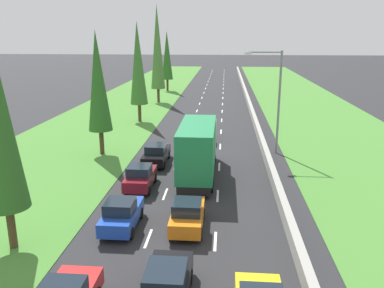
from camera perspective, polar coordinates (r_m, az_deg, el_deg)
name	(u,v)px	position (r m, az deg, el deg)	size (l,w,h in m)	color
ground_plane	(212,101)	(64.28, 2.85, 6.21)	(300.00, 300.00, 0.00)	#28282B
grass_verge_left	(134,100)	(65.91, -8.28, 6.32)	(14.00, 140.00, 0.04)	#478433
grass_verge_right	(303,102)	(65.41, 15.58, 5.84)	(14.00, 140.00, 0.04)	#478433
median_barrier	(248,99)	(64.29, 7.97, 6.47)	(0.44, 120.00, 0.85)	#9E9B93
lane_markings	(212,101)	(64.28, 2.85, 6.22)	(3.64, 116.00, 0.01)	white
black_sedan_centre_lane	(166,286)	(16.49, -3.71, -19.65)	(1.82, 4.50, 1.64)	black
orange_hatchback_centre_lane	(187,215)	(21.91, -0.65, -10.11)	(1.74, 3.90, 1.72)	orange
green_box_truck_centre_lane	(198,148)	(29.25, 0.89, -0.64)	(2.46, 9.40, 4.18)	black
blue_hatchback_left_lane	(122,214)	(22.30, -10.07, -9.88)	(1.74, 3.90, 1.72)	#1E47B7
maroon_hatchback_left_lane	(140,177)	(27.62, -7.43, -4.70)	(1.74, 3.90, 1.72)	maroon
green_hatchback_centre_lane	(203,133)	(39.30, 1.64, 1.52)	(1.74, 3.90, 1.72)	#237A33
black_sedan_left_lane	(156,154)	(32.80, -5.15, -1.41)	(1.82, 4.50, 1.64)	black
poplar_tree_second	(98,82)	(35.03, -13.34, 8.67)	(2.07, 2.07, 10.72)	#4C3823
poplar_tree_third	(138,64)	(48.09, -7.76, 11.35)	(2.10, 2.10, 11.84)	#4C3823
poplar_tree_fourth	(157,47)	(62.00, -4.99, 13.63)	(2.17, 2.17, 14.66)	#4C3823
poplar_tree_fifth	(167,56)	(75.13, -3.60, 12.55)	(2.07, 2.07, 10.98)	#4C3823
street_light_mast	(275,95)	(35.34, 11.87, 6.89)	(3.20, 0.28, 9.00)	gray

